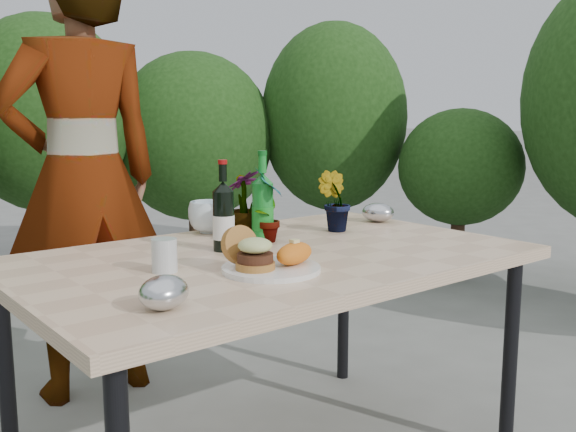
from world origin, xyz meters
TOP-DOWN VIEW (x-y plane):
  - patio_table at (0.00, 0.00)m, footprint 1.60×1.00m
  - shrub_hedge at (0.43, 1.53)m, footprint 6.87×5.07m
  - dinner_plate at (-0.15, -0.19)m, footprint 0.28×0.28m
  - burger_stack at (-0.20, -0.17)m, footprint 0.11×0.16m
  - sweet_potato at (-0.08, -0.21)m, footprint 0.17×0.12m
  - grilled_veg at (-0.13, -0.10)m, footprint 0.08×0.05m
  - wine_bottle at (-0.10, 0.13)m, footprint 0.07×0.07m
  - sparkling_water at (0.09, 0.18)m, footprint 0.08×0.08m
  - plastic_cup at (-0.39, -0.01)m, footprint 0.07×0.07m
  - seedling_left at (0.10, 0.15)m, footprint 0.16×0.16m
  - seedling_mid at (0.42, 0.17)m, footprint 0.15×0.16m
  - seedling_right at (0.08, 0.26)m, footprint 0.17×0.17m
  - blue_bowl at (0.03, 0.44)m, footprint 0.19×0.19m
  - foil_packet_left at (-0.55, -0.32)m, footprint 0.17×0.16m
  - foil_packet_right at (0.70, 0.21)m, footprint 0.16×0.17m
  - person at (-0.23, 0.99)m, footprint 0.70×0.48m

SIDE VIEW (x-z plane):
  - patio_table at x=0.00m, z-range 0.32..1.07m
  - dinner_plate at x=-0.15m, z-range 0.75..0.76m
  - grilled_veg at x=-0.13m, z-range 0.76..0.79m
  - foil_packet_left at x=-0.55m, z-range 0.75..0.83m
  - foil_packet_right at x=0.70m, z-range 0.75..0.83m
  - sweet_potato at x=-0.08m, z-range 0.77..0.83m
  - plastic_cup at x=-0.39m, z-range 0.75..0.84m
  - blue_bowl at x=0.03m, z-range 0.75..0.87m
  - burger_stack at x=-0.20m, z-range 0.75..0.87m
  - wine_bottle at x=-0.10m, z-range 0.71..1.01m
  - seedling_mid at x=0.42m, z-range 0.75..0.98m
  - sparkling_water at x=0.09m, z-range 0.71..1.02m
  - seedling_right at x=0.08m, z-range 0.75..0.99m
  - seedling_left at x=0.10m, z-range 0.75..1.01m
  - person at x=-0.23m, z-range 0.00..1.86m
  - shrub_hedge at x=0.43m, z-range 0.05..2.19m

